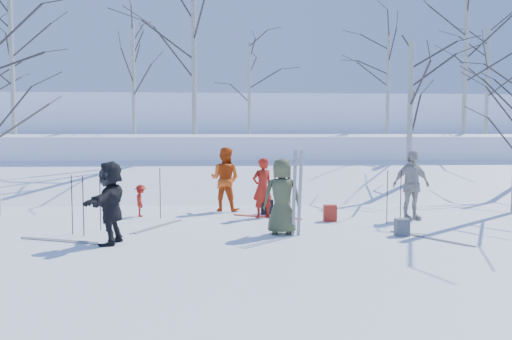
{
  "coord_description": "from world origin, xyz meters",
  "views": [
    {
      "loc": [
        -0.78,
        -11.44,
        2.27
      ],
      "look_at": [
        0.0,
        1.5,
        1.3
      ],
      "focal_mm": 35.0,
      "sensor_mm": 36.0,
      "label": 1
    }
  ],
  "objects": [
    {
      "name": "dog",
      "position": [
        0.63,
        1.73,
        0.22
      ],
      "size": [
        0.43,
        0.58,
        0.45
      ],
      "primitive_type": "imported",
      "rotation": [
        0.0,
        0.0,
        3.55
      ],
      "color": "black",
      "rests_on": "ground"
    },
    {
      "name": "birch_plateau_b",
      "position": [
        10.39,
        11.45,
        5.7
      ],
      "size": [
        5.5,
        5.5,
        6.99
      ],
      "primitive_type": null,
      "color": "silver",
      "rests_on": "snow_plateau"
    },
    {
      "name": "birch_edge_e",
      "position": [
        5.64,
        5.68,
        2.71
      ],
      "size": [
        4.4,
        4.4,
        5.42
      ],
      "primitive_type": null,
      "color": "silver",
      "rests_on": "ground"
    },
    {
      "name": "ground",
      "position": [
        0.0,
        0.0,
        0.0
      ],
      "size": [
        120.0,
        120.0,
        0.0
      ],
      "primitive_type": "plane",
      "color": "white",
      "rests_on": "ground"
    },
    {
      "name": "skier_olive_center",
      "position": [
        0.46,
        -0.45,
        0.85
      ],
      "size": [
        0.87,
        0.59,
        1.71
      ],
      "primitive_type": "imported",
      "rotation": [
        0.0,
        0.0,
        3.08
      ],
      "color": "#42492C",
      "rests_on": "ground"
    },
    {
      "name": "ski_pair_d",
      "position": [
        0.32,
        1.81,
        0.01
      ],
      "size": [
        1.59,
        2.05,
        0.02
      ],
      "primitive_type": null,
      "rotation": [
        0.0,
        0.0,
        1.16
      ],
      "color": "#AC2C18",
      "rests_on": "ground"
    },
    {
      "name": "ski_pole_g",
      "position": [
        3.23,
        0.69,
        0.67
      ],
      "size": [
        0.02,
        0.02,
        1.34
      ],
      "primitive_type": "cylinder",
      "color": "black",
      "rests_on": "ground"
    },
    {
      "name": "birch_plateau_e",
      "position": [
        -2.07,
        9.25,
        5.44
      ],
      "size": [
        5.14,
        5.14,
        6.49
      ],
      "primitive_type": null,
      "color": "silver",
      "rests_on": "snow_plateau"
    },
    {
      "name": "birch_plateau_c",
      "position": [
        -9.78,
        10.41,
        5.14
      ],
      "size": [
        4.72,
        4.72,
        5.88
      ],
      "primitive_type": null,
      "color": "silver",
      "rests_on": "snow_plateau"
    },
    {
      "name": "ski_pole_b",
      "position": [
        -3.9,
        -0.44,
        0.67
      ],
      "size": [
        0.02,
        0.02,
        1.34
      ],
      "primitive_type": "cylinder",
      "color": "black",
      "rests_on": "ground"
    },
    {
      "name": "birch_plateau_g",
      "position": [
        7.39,
        13.45,
        4.75
      ],
      "size": [
        4.17,
        4.17,
        5.1
      ],
      "primitive_type": null,
      "color": "silver",
      "rests_on": "snow_plateau"
    },
    {
      "name": "backpack_dark",
      "position": [
        0.36,
        2.35,
        0.2
      ],
      "size": [
        0.34,
        0.24,
        0.4
      ],
      "primitive_type": "cube",
      "color": "black",
      "rests_on": "ground"
    },
    {
      "name": "upright_ski_left",
      "position": [
        0.71,
        -0.67,
        0.95
      ],
      "size": [
        0.11,
        0.17,
        1.9
      ],
      "primitive_type": "cube",
      "rotation": [
        0.07,
        0.0,
        0.27
      ],
      "color": "silver",
      "rests_on": "ground"
    },
    {
      "name": "skier_grey_west",
      "position": [
        -3.13,
        -1.21,
        0.85
      ],
      "size": [
        0.77,
        1.64,
        1.7
      ],
      "primitive_type": "imported",
      "rotation": [
        0.0,
        0.0,
        4.54
      ],
      "color": "black",
      "rests_on": "ground"
    },
    {
      "name": "ski_pair_a",
      "position": [
        -2.44,
        0.58,
        0.01
      ],
      "size": [
        1.75,
        2.06,
        0.02
      ],
      "primitive_type": null,
      "rotation": [
        0.0,
        0.0,
        -0.48
      ],
      "color": "silver",
      "rests_on": "ground"
    },
    {
      "name": "snow_plateau",
      "position": [
        0.0,
        17.0,
        1.0
      ],
      "size": [
        70.0,
        18.0,
        2.2
      ],
      "primitive_type": "cube",
      "color": "white",
      "rests_on": "ground"
    },
    {
      "name": "ski_pole_a",
      "position": [
        1.03,
        2.47,
        0.67
      ],
      "size": [
        0.02,
        0.02,
        1.34
      ],
      "primitive_type": "cylinder",
      "color": "black",
      "rests_on": "ground"
    },
    {
      "name": "backpack_red",
      "position": [
        1.88,
        1.1,
        0.21
      ],
      "size": [
        0.32,
        0.22,
        0.42
      ],
      "primitive_type": "cube",
      "color": "#A52619",
      "rests_on": "ground"
    },
    {
      "name": "far_hill",
      "position": [
        0.0,
        38.0,
        2.0
      ],
      "size": [
        90.0,
        30.0,
        6.0
      ],
      "primitive_type": "cube",
      "color": "white",
      "rests_on": "ground"
    },
    {
      "name": "skier_red_north",
      "position": [
        0.19,
        1.78,
        0.8
      ],
      "size": [
        0.69,
        0.59,
        1.6
      ],
      "primitive_type": "imported",
      "rotation": [
        0.0,
        0.0,
        3.56
      ],
      "color": "#A91B0F",
      "rests_on": "ground"
    },
    {
      "name": "ski_pole_f",
      "position": [
        3.5,
        0.48,
        0.67
      ],
      "size": [
        0.02,
        0.02,
        1.34
      ],
      "primitive_type": "cylinder",
      "color": "black",
      "rests_on": "ground"
    },
    {
      "name": "skier_red_seated",
      "position": [
        -3.09,
        2.11,
        0.44
      ],
      "size": [
        0.42,
        0.61,
        0.87
      ],
      "primitive_type": "imported",
      "rotation": [
        0.0,
        0.0,
        1.76
      ],
      "color": "#A91B0F",
      "rests_on": "ground"
    },
    {
      "name": "skier_cream_east",
      "position": [
        4.03,
        1.2,
        0.91
      ],
      "size": [
        1.14,
        0.69,
        1.82
      ],
      "primitive_type": "imported",
      "rotation": [
        0.0,
        0.0,
        0.25
      ],
      "color": "beige",
      "rests_on": "ground"
    },
    {
      "name": "birch_plateau_h",
      "position": [
        0.48,
        15.35,
        4.64
      ],
      "size": [
        4.01,
        4.01,
        4.87
      ],
      "primitive_type": null,
      "color": "silver",
      "rests_on": "snow_plateau"
    },
    {
      "name": "backpack_grey",
      "position": [
        3.09,
        -0.8,
        0.19
      ],
      "size": [
        0.3,
        0.2,
        0.38
      ],
      "primitive_type": "cube",
      "color": "#53555A",
      "rests_on": "ground"
    },
    {
      "name": "ski_pole_h",
      "position": [
        0.34,
        2.22,
        0.67
      ],
      "size": [
        0.02,
        0.02,
        1.34
      ],
      "primitive_type": "cylinder",
      "color": "black",
      "rests_on": "ground"
    },
    {
      "name": "birch_plateau_d",
      "position": [
        13.21,
        14.71,
        5.06
      ],
      "size": [
        4.6,
        4.6,
        5.71
      ],
      "primitive_type": null,
      "color": "silver",
      "rests_on": "snow_plateau"
    },
    {
      "name": "snow_ramp",
      "position": [
        0.0,
        7.0,
        0.15
      ],
      "size": [
        70.0,
        9.49,
        4.12
      ],
      "primitive_type": "cube",
      "rotation": [
        0.3,
        0.0,
        0.0
      ],
      "color": "white",
      "rests_on": "ground"
    },
    {
      "name": "ski_pole_c",
      "position": [
        -4.22,
        -0.19,
        0.67
      ],
      "size": [
        0.02,
        0.02,
        1.34
      ],
      "primitive_type": "cylinder",
      "color": "black",
      "rests_on": "ground"
    },
    {
      "name": "ski_pair_b",
      "position": [
        -4.3,
        -0.87,
        0.01
      ],
      "size": [
        1.46,
        2.03,
        0.02
      ],
      "primitive_type": null,
      "rotation": [
        0.0,
        0.0,
        1.21
      ],
      "color": "silver",
      "rests_on": "ground"
    },
    {
      "name": "birch_plateau_a",
      "position": [
        -5.31,
        13.63,
        4.91
      ],
      "size": [
        4.39,
        4.39,
        5.42
      ],
      "primitive_type": null,
      "color": "silver",
      "rests_on": "snow_plateau"
    },
    {
      "name": "ski_pair_c",
      "position": [
        3.59,
        -1.14,
        0.01
      ],
      "size": [
        1.97,
        2.09,
        0.02
      ],
      "primitive_type": null,
      "rotation": [
        0.0,
        0.0,
        0.6
      ],
      "color": "silver",
      "rests_on": "ground"
    },
    {
      "name": "ski_pole_e",
      "position": [
        -2.53,
        1.79,
        0.67
      ],
      "size": [
        0.02,
        0.02,
        1.34
      ],
      "primitive_type": "cylinder",
      "color": "black",
      "rests_on": "ground"
    },
    {
      "name": "skier_redor_behind",
      "position": [
        -0.81,
        3.0,
        0.93
      ],
      "size": [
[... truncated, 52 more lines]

